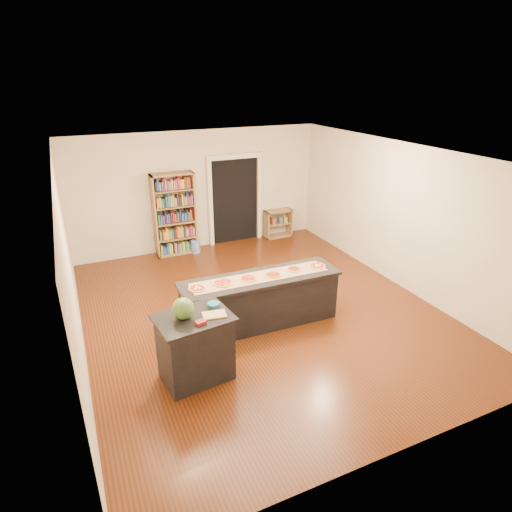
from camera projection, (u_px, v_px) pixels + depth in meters
name	position (u px, v px, depth m)	size (l,w,h in m)	color
room	(261.00, 238.00, 7.21)	(6.00, 7.00, 2.80)	beige
doorway	(235.00, 195.00, 10.53)	(1.40, 0.09, 2.21)	black
kitchen_island	(260.00, 301.00, 7.19)	(2.69, 0.73, 0.89)	black
side_counter	(195.00, 347.00, 5.87)	(1.00, 0.73, 0.99)	black
bookshelf	(175.00, 214.00, 9.87)	(0.96, 0.34, 1.93)	olive
low_shelf	(278.00, 223.00, 11.14)	(0.72, 0.31, 0.72)	olive
waste_bin	(196.00, 246.00, 10.21)	(0.21, 0.21, 0.31)	#5C93CE
kraft_paper	(260.00, 277.00, 7.02)	(2.33, 0.42, 0.00)	#9B7150
watermelon	(183.00, 309.00, 5.59)	(0.29, 0.29, 0.29)	#144214
cutting_board	(214.00, 315.00, 5.71)	(0.31, 0.21, 0.02)	tan
package_red	(201.00, 322.00, 5.51)	(0.13, 0.09, 0.05)	maroon
package_teal	(214.00, 305.00, 5.90)	(0.17, 0.17, 0.06)	#195966
pizza_a	(197.00, 288.00, 6.62)	(0.30, 0.30, 0.02)	#B58C45
pizza_b	(223.00, 283.00, 6.80)	(0.31, 0.31, 0.02)	#B58C45
pizza_c	(248.00, 278.00, 6.94)	(0.30, 0.30, 0.02)	#B58C45
pizza_d	(273.00, 275.00, 7.06)	(0.28, 0.28, 0.02)	#B58C45
pizza_e	(294.00, 269.00, 7.27)	(0.26, 0.26, 0.02)	#B58C45
pizza_f	(317.00, 266.00, 7.39)	(0.30, 0.30, 0.02)	#B58C45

